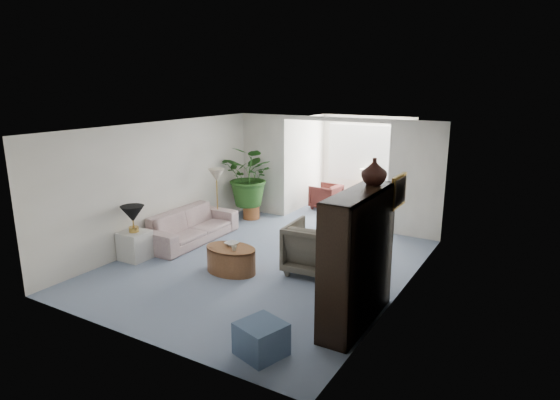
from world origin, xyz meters
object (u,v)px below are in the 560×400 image
Objects in this scene: table_lamp at (133,214)px; coffee_table at (231,260)px; ottoman at (261,339)px; sunroom_chair_maroon at (326,197)px; coffee_cup at (234,248)px; plant_pot at (251,212)px; sofa at (191,226)px; sunroom_chair_blue at (381,204)px; coffee_bowl at (232,244)px; wingback_chair at (316,248)px; framed_picture at (400,191)px; end_table at (135,245)px; cabinet_urn at (374,171)px; sunroom_table at (363,197)px; floor_lamp at (216,175)px; entertainment_cabinet at (358,259)px; side_table_dark at (360,258)px.

table_lamp reaches higher than coffee_table.
sunroom_chair_maroon reaches higher than ottoman.
coffee_cup is 3.52m from plant_pot.
coffee_table is (1.72, -0.92, -0.10)m from sofa.
sunroom_chair_blue reaches higher than coffee_table.
coffee_cup is 0.14× the size of sunroom_chair_blue.
coffee_bowl is 0.24× the size of wingback_chair.
framed_picture is 1.97m from wingback_chair.
end_table is 4.83m from cabinet_urn.
coffee_cup is at bearing -92.08° from sunroom_table.
floor_lamp is 0.69× the size of ottoman.
cabinet_urn reaches higher than coffee_table.
framed_picture is 0.53× the size of coffee_table.
entertainment_cabinet is at bearing -1.68° from end_table.
end_table is 1.97m from coffee_table.
entertainment_cabinet is (2.60, -0.66, 0.46)m from coffee_bowl.
coffee_table is at bearing 178.73° from cabinet_urn.
side_table_dark is 0.85× the size of sunroom_chair_maroon.
side_table_dark is (0.70, 0.30, -0.14)m from wingback_chair.
end_table is 0.76× the size of sunroom_chair_maroon.
floor_lamp is 3.95m from side_table_dark.
entertainment_cabinet is 2.61× the size of sunroom_chair_blue.
side_table_dark is at bearing -12.46° from floor_lamp.
ottoman is at bearing -116.72° from entertainment_cabinet.
sofa is 5.12× the size of table_lamp.
coffee_cup is at bearing -120.09° from sofa.
framed_picture reaches higher than entertainment_cabinet.
side_table_dark is (3.74, -0.83, -0.95)m from floor_lamp.
coffee_table is 2.68m from ottoman.
coffee_cup is 0.10× the size of wingback_chair.
end_table reaches higher than sunroom_table.
sunroom_table is (0.75, 0.75, -0.07)m from sunroom_chair_maroon.
coffee_table is 1.33× the size of sunroom_chair_blue.
wingback_chair reaches higher than end_table.
coffee_bowl is at bearing 116.57° from coffee_table.
sunroom_chair_maroon is (-0.40, 4.75, 0.10)m from coffee_table.
coffee_table is at bearing -152.11° from side_table_dark.
sunroom_table is (0.20, 5.60, -0.24)m from coffee_cup.
sunroom_chair_blue is at bearing 96.55° from ottoman.
floor_lamp is 4.96m from entertainment_cabinet.
coffee_table is 4.87m from sunroom_chair_blue.
sunroom_chair_blue reaches higher than plant_pot.
sofa is at bearing -14.85° from sunroom_chair_maroon.
sunroom_table is (2.27, 5.92, -0.64)m from table_lamp.
coffee_bowl is 0.33× the size of sunroom_chair_maroon.
end_table is at bearing -171.06° from coffee_cup.
coffee_bowl is 2.72m from entertainment_cabinet.
sunroom_chair_blue reaches higher than sunroom_table.
wingback_chair is (1.29, 0.75, 0.22)m from coffee_table.
sunroom_chair_maroon reaches higher than coffee_cup.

